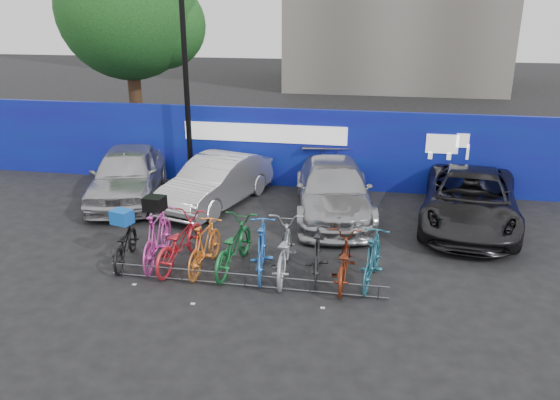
% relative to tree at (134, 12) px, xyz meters
% --- Properties ---
extents(ground, '(100.00, 100.00, 0.00)m').
position_rel_tree_xyz_m(ground, '(6.77, -10.06, -5.07)').
color(ground, black).
rests_on(ground, ground).
extents(hoarding, '(22.00, 0.18, 2.40)m').
position_rel_tree_xyz_m(hoarding, '(6.78, -4.06, -3.86)').
color(hoarding, '#0A2995').
rests_on(hoarding, ground).
extents(tree, '(5.40, 5.20, 7.80)m').
position_rel_tree_xyz_m(tree, '(0.00, 0.00, 0.00)').
color(tree, '#382314').
rests_on(tree, ground).
extents(lamppost, '(0.25, 0.50, 6.11)m').
position_rel_tree_xyz_m(lamppost, '(3.57, -4.66, -1.80)').
color(lamppost, black).
rests_on(lamppost, ground).
extents(bike_rack, '(5.60, 0.03, 0.30)m').
position_rel_tree_xyz_m(bike_rack, '(6.77, -10.66, -4.91)').
color(bike_rack, '#595B60').
rests_on(bike_rack, ground).
extents(car_0, '(2.90, 4.79, 1.53)m').
position_rel_tree_xyz_m(car_0, '(2.22, -6.15, -4.31)').
color(car_0, '#ACABB0').
rests_on(car_0, ground).
extents(car_1, '(2.51, 4.35, 1.36)m').
position_rel_tree_xyz_m(car_1, '(4.84, -6.13, -4.39)').
color(car_1, '#B9B9BE').
rests_on(car_1, ground).
extents(car_2, '(2.64, 5.01, 1.38)m').
position_rel_tree_xyz_m(car_2, '(8.09, -6.28, -4.38)').
color(car_2, '#A4A4A9').
rests_on(car_2, ground).
extents(car_3, '(2.87, 5.14, 1.36)m').
position_rel_tree_xyz_m(car_3, '(11.53, -6.41, -4.39)').
color(car_3, black).
rests_on(car_3, ground).
extents(bike_0, '(0.93, 1.81, 0.91)m').
position_rel_tree_xyz_m(bike_0, '(3.97, -10.04, -4.61)').
color(bike_0, black).
rests_on(bike_0, ground).
extents(bike_1, '(0.77, 2.06, 1.21)m').
position_rel_tree_xyz_m(bike_1, '(4.67, -9.90, -4.47)').
color(bike_1, '#D641AD').
rests_on(bike_1, ground).
extents(bike_2, '(0.96, 2.13, 1.08)m').
position_rel_tree_xyz_m(bike_2, '(5.18, -9.93, -4.53)').
color(bike_2, red).
rests_on(bike_2, ground).
extents(bike_3, '(0.62, 1.82, 1.07)m').
position_rel_tree_xyz_m(bike_3, '(5.77, -10.04, -4.53)').
color(bike_3, orange).
rests_on(bike_3, ground).
extents(bike_4, '(0.89, 2.09, 1.07)m').
position_rel_tree_xyz_m(bike_4, '(6.34, -9.90, -4.53)').
color(bike_4, '#16662F').
rests_on(bike_4, ground).
extents(bike_5, '(0.81, 1.94, 1.13)m').
position_rel_tree_xyz_m(bike_5, '(6.98, -9.99, -4.50)').
color(bike_5, blue).
rests_on(bike_5, ground).
extents(bike_6, '(0.90, 2.15, 1.10)m').
position_rel_tree_xyz_m(bike_6, '(7.42, -9.95, -4.52)').
color(bike_6, '#9D9FA4').
rests_on(bike_6, ground).
extents(bike_7, '(0.64, 1.76, 1.04)m').
position_rel_tree_xyz_m(bike_7, '(8.11, -9.92, -4.55)').
color(bike_7, '#242326').
rests_on(bike_7, ground).
extents(bike_8, '(0.64, 1.84, 0.96)m').
position_rel_tree_xyz_m(bike_8, '(8.65, -10.09, -4.59)').
color(bike_8, maroon).
rests_on(bike_8, ground).
extents(bike_9, '(0.78, 1.84, 1.07)m').
position_rel_tree_xyz_m(bike_9, '(9.22, -10.01, -4.53)').
color(bike_9, '#215E74').
rests_on(bike_9, ground).
extents(cargo_crate, '(0.48, 0.41, 0.30)m').
position_rel_tree_xyz_m(cargo_crate, '(3.97, -10.04, -4.01)').
color(cargo_crate, blue).
rests_on(cargo_crate, bike_0).
extents(cargo_topcase, '(0.44, 0.40, 0.30)m').
position_rel_tree_xyz_m(cargo_topcase, '(4.67, -9.90, -3.71)').
color(cargo_topcase, black).
rests_on(cargo_topcase, bike_1).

